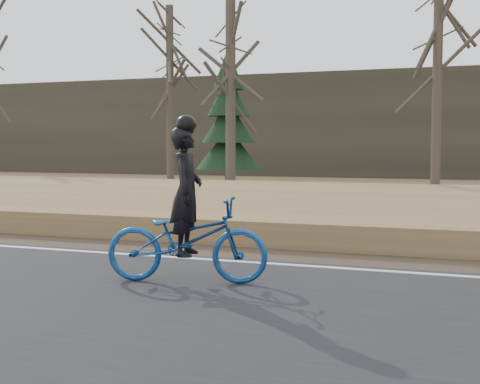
% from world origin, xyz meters
% --- Properties ---
extents(ground, '(120.00, 120.00, 0.00)m').
position_xyz_m(ground, '(0.00, 0.00, 0.00)').
color(ground, olive).
rests_on(ground, ground).
extents(edge_line, '(120.00, 0.12, 0.01)m').
position_xyz_m(edge_line, '(0.00, 0.20, 0.07)').
color(edge_line, silver).
rests_on(edge_line, road).
extents(shoulder, '(120.00, 1.60, 0.04)m').
position_xyz_m(shoulder, '(0.00, 1.20, 0.02)').
color(shoulder, '#473A2B').
rests_on(shoulder, ground).
extents(embankment, '(120.00, 5.00, 0.44)m').
position_xyz_m(embankment, '(0.00, 4.20, 0.22)').
color(embankment, olive).
rests_on(embankment, ground).
extents(ballast, '(120.00, 3.00, 0.45)m').
position_xyz_m(ballast, '(0.00, 8.00, 0.23)').
color(ballast, slate).
rests_on(ballast, ground).
extents(railroad, '(120.00, 2.40, 0.29)m').
position_xyz_m(railroad, '(0.00, 8.00, 0.53)').
color(railroad, black).
rests_on(railroad, ballast).
extents(treeline_backdrop, '(120.00, 4.00, 6.00)m').
position_xyz_m(treeline_backdrop, '(0.00, 30.00, 3.00)').
color(treeline_backdrop, '#383328').
rests_on(treeline_backdrop, ground).
extents(cyclist, '(2.20, 1.17, 2.15)m').
position_xyz_m(cyclist, '(2.93, -1.44, 0.74)').
color(cyclist, navy).
rests_on(cyclist, road).
extents(bare_tree_left, '(0.36, 0.36, 8.30)m').
position_xyz_m(bare_tree_left, '(-7.57, 19.07, 4.15)').
color(bare_tree_left, '#4A4236').
rests_on(bare_tree_left, ground).
extents(bare_tree_near_left, '(0.36, 0.36, 7.57)m').
position_xyz_m(bare_tree_near_left, '(-2.22, 13.19, 3.78)').
color(bare_tree_near_left, '#4A4236').
rests_on(bare_tree_near_left, ground).
extents(bare_tree_center, '(0.36, 0.36, 9.09)m').
position_xyz_m(bare_tree_center, '(4.64, 16.39, 4.55)').
color(bare_tree_center, '#4A4236').
rests_on(bare_tree_center, ground).
extents(conifer, '(2.60, 2.60, 5.73)m').
position_xyz_m(conifer, '(-3.32, 15.75, 2.71)').
color(conifer, '#4A4236').
rests_on(conifer, ground).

